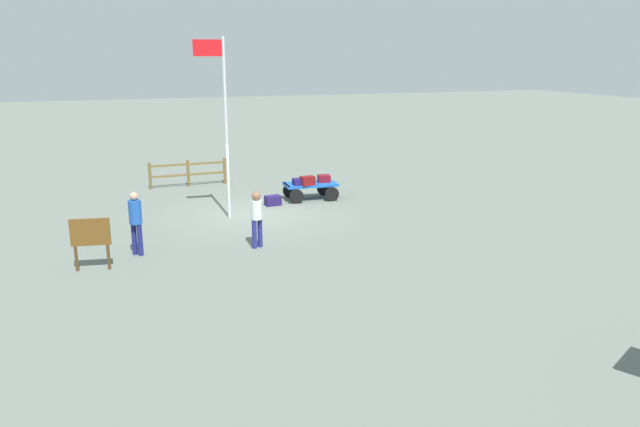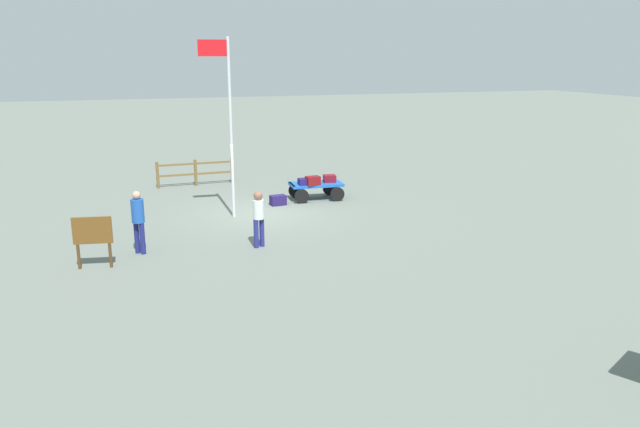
# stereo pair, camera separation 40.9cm
# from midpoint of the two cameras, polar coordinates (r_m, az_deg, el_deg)

# --- Properties ---
(ground_plane) EXTENTS (120.00, 120.00, 0.00)m
(ground_plane) POSITION_cam_midpoint_polar(r_m,az_deg,el_deg) (21.53, -6.34, -0.02)
(ground_plane) COLOR slate
(luggage_cart) EXTENTS (2.02, 1.27, 0.63)m
(luggage_cart) POSITION_cam_midpoint_polar(r_m,az_deg,el_deg) (23.47, -1.43, 2.42)
(luggage_cart) COLOR blue
(luggage_cart) RESTS_ON ground
(suitcase_maroon) EXTENTS (0.58, 0.38, 0.24)m
(suitcase_maroon) POSITION_cam_midpoint_polar(r_m,az_deg,el_deg) (23.09, -2.30, 2.97)
(suitcase_maroon) COLOR navy
(suitcase_maroon) RESTS_ON luggage_cart
(suitcase_grey) EXTENTS (0.51, 0.44, 0.27)m
(suitcase_grey) POSITION_cam_midpoint_polar(r_m,az_deg,el_deg) (23.58, -0.13, 3.26)
(suitcase_grey) COLOR maroon
(suitcase_grey) RESTS_ON luggage_cart
(suitcase_navy) EXTENTS (0.54, 0.41, 0.33)m
(suitcase_navy) POSITION_cam_midpoint_polar(r_m,az_deg,el_deg) (23.01, -1.67, 3.05)
(suitcase_navy) COLOR maroon
(suitcase_navy) RESTS_ON luggage_cart
(suitcase_tan) EXTENTS (0.60, 0.42, 0.37)m
(suitcase_tan) POSITION_cam_midpoint_polar(r_m,az_deg,el_deg) (22.63, -4.90, 1.21)
(suitcase_tan) COLOR #231851
(suitcase_tan) RESTS_ON ground
(worker_lead) EXTENTS (0.40, 0.40, 1.65)m
(worker_lead) POSITION_cam_midpoint_polar(r_m,az_deg,el_deg) (17.55, -6.54, -0.15)
(worker_lead) COLOR navy
(worker_lead) RESTS_ON ground
(worker_trailing) EXTENTS (0.49, 0.49, 1.78)m
(worker_trailing) POSITION_cam_midpoint_polar(r_m,az_deg,el_deg) (17.55, -17.34, -0.44)
(worker_trailing) COLOR navy
(worker_trailing) RESTS_ON ground
(flagpole) EXTENTS (1.01, 0.10, 5.93)m
(flagpole) POSITION_cam_midpoint_polar(r_m,az_deg,el_deg) (20.55, -9.55, 8.99)
(flagpole) COLOR silver
(flagpole) RESTS_ON ground
(signboard) EXTENTS (0.98, 0.22, 1.37)m
(signboard) POSITION_cam_midpoint_polar(r_m,az_deg,el_deg) (16.73, -21.14, -2.00)
(signboard) COLOR #4C3319
(signboard) RESTS_ON ground
(wooden_fence) EXTENTS (3.23, 0.23, 1.10)m
(wooden_fence) POSITION_cam_midpoint_polar(r_m,az_deg,el_deg) (26.39, -12.54, 3.81)
(wooden_fence) COLOR brown
(wooden_fence) RESTS_ON ground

